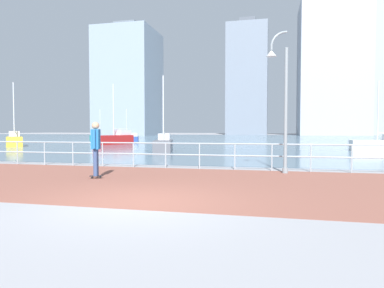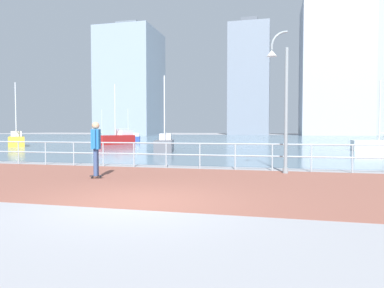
{
  "view_description": "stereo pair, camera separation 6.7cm",
  "coord_description": "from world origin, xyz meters",
  "px_view_note": "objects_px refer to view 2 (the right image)",
  "views": [
    {
      "loc": [
        2.76,
        -6.84,
        1.56
      ],
      "look_at": [
        0.29,
        3.87,
        1.1
      ],
      "focal_mm": 32.14,
      "sensor_mm": 36.0,
      "label": 1
    },
    {
      "loc": [
        2.83,
        -6.83,
        1.56
      ],
      "look_at": [
        0.29,
        3.87,
        1.1
      ],
      "focal_mm": 32.14,
      "sensor_mm": 36.0,
      "label": 2
    }
  ],
  "objects_px": {
    "lamppost": "(282,95)",
    "sailboat_yellow": "(129,138)",
    "sailboat_blue": "(16,140)",
    "sailboat_white": "(165,144)",
    "sailboat_ivory": "(101,137)",
    "sailboat_teal": "(116,139)",
    "sailboat_navy": "(381,144)",
    "skateboarder": "(96,144)"
  },
  "relations": [
    {
      "from": "lamppost",
      "to": "sailboat_yellow",
      "type": "relative_size",
      "value": 1.18
    },
    {
      "from": "sailboat_blue",
      "to": "lamppost",
      "type": "bearing_deg",
      "value": -32.07
    },
    {
      "from": "sailboat_white",
      "to": "sailboat_yellow",
      "type": "bearing_deg",
      "value": 120.24
    },
    {
      "from": "lamppost",
      "to": "sailboat_ivory",
      "type": "distance_m",
      "value": 42.84
    },
    {
      "from": "lamppost",
      "to": "sailboat_teal",
      "type": "height_order",
      "value": "sailboat_teal"
    },
    {
      "from": "sailboat_blue",
      "to": "sailboat_white",
      "type": "xyz_separation_m",
      "value": [
        15.95,
        -4.25,
        -0.06
      ]
    },
    {
      "from": "sailboat_yellow",
      "to": "sailboat_ivory",
      "type": "xyz_separation_m",
      "value": [
        -6.58,
        4.82,
        0.03
      ]
    },
    {
      "from": "sailboat_navy",
      "to": "sailboat_white",
      "type": "xyz_separation_m",
      "value": [
        -15.18,
        -4.3,
        0.02
      ]
    },
    {
      "from": "sailboat_ivory",
      "to": "sailboat_blue",
      "type": "bearing_deg",
      "value": -85.06
    },
    {
      "from": "sailboat_yellow",
      "to": "sailboat_ivory",
      "type": "height_order",
      "value": "sailboat_ivory"
    },
    {
      "from": "sailboat_yellow",
      "to": "sailboat_blue",
      "type": "bearing_deg",
      "value": -108.4
    },
    {
      "from": "sailboat_ivory",
      "to": "sailboat_navy",
      "type": "bearing_deg",
      "value": -30.7
    },
    {
      "from": "sailboat_navy",
      "to": "sailboat_yellow",
      "type": "relative_size",
      "value": 1.2
    },
    {
      "from": "sailboat_navy",
      "to": "sailboat_blue",
      "type": "bearing_deg",
      "value": -179.91
    },
    {
      "from": "sailboat_navy",
      "to": "sailboat_ivory",
      "type": "xyz_separation_m",
      "value": [
        -32.81,
        19.48,
        -0.06
      ]
    },
    {
      "from": "skateboarder",
      "to": "sailboat_teal",
      "type": "xyz_separation_m",
      "value": [
        -10.69,
        23.63,
        -0.49
      ]
    },
    {
      "from": "lamppost",
      "to": "sailboat_ivory",
      "type": "height_order",
      "value": "lamppost"
    },
    {
      "from": "skateboarder",
      "to": "sailboat_ivory",
      "type": "xyz_separation_m",
      "value": [
        -19.64,
        37.09,
        -0.66
      ]
    },
    {
      "from": "lamppost",
      "to": "sailboat_teal",
      "type": "xyz_separation_m",
      "value": [
        -16.47,
        20.93,
        -2.19
      ]
    },
    {
      "from": "sailboat_white",
      "to": "skateboarder",
      "type": "bearing_deg",
      "value": -81.44
    },
    {
      "from": "sailboat_blue",
      "to": "sailboat_white",
      "type": "distance_m",
      "value": 16.5
    },
    {
      "from": "skateboarder",
      "to": "sailboat_yellow",
      "type": "distance_m",
      "value": 34.82
    },
    {
      "from": "lamppost",
      "to": "sailboat_white",
      "type": "distance_m",
      "value": 13.36
    },
    {
      "from": "sailboat_yellow",
      "to": "sailboat_white",
      "type": "relative_size",
      "value": 0.8
    },
    {
      "from": "skateboarder",
      "to": "sailboat_teal",
      "type": "bearing_deg",
      "value": 114.35
    },
    {
      "from": "lamppost",
      "to": "sailboat_white",
      "type": "height_order",
      "value": "sailboat_white"
    },
    {
      "from": "sailboat_blue",
      "to": "sailboat_white",
      "type": "bearing_deg",
      "value": -14.92
    },
    {
      "from": "sailboat_navy",
      "to": "sailboat_teal",
      "type": "bearing_deg",
      "value": 165.86
    },
    {
      "from": "lamppost",
      "to": "sailboat_blue",
      "type": "bearing_deg",
      "value": 147.93
    },
    {
      "from": "sailboat_ivory",
      "to": "sailboat_white",
      "type": "distance_m",
      "value": 29.6
    },
    {
      "from": "sailboat_teal",
      "to": "sailboat_white",
      "type": "xyz_separation_m",
      "value": [
        8.69,
        -10.31,
        -0.09
      ]
    },
    {
      "from": "sailboat_teal",
      "to": "lamppost",
      "type": "bearing_deg",
      "value": -51.8
    },
    {
      "from": "sailboat_blue",
      "to": "sailboat_yellow",
      "type": "bearing_deg",
      "value": 71.6
    },
    {
      "from": "sailboat_yellow",
      "to": "sailboat_white",
      "type": "distance_m",
      "value": 21.95
    },
    {
      "from": "sailboat_teal",
      "to": "sailboat_ivory",
      "type": "bearing_deg",
      "value": 123.59
    },
    {
      "from": "sailboat_teal",
      "to": "sailboat_blue",
      "type": "xyz_separation_m",
      "value": [
        -7.26,
        -6.06,
        -0.04
      ]
    },
    {
      "from": "lamppost",
      "to": "sailboat_yellow",
      "type": "height_order",
      "value": "lamppost"
    },
    {
      "from": "skateboarder",
      "to": "sailboat_yellow",
      "type": "relative_size",
      "value": 0.42
    },
    {
      "from": "lamppost",
      "to": "skateboarder",
      "type": "relative_size",
      "value": 2.79
    },
    {
      "from": "skateboarder",
      "to": "sailboat_ivory",
      "type": "height_order",
      "value": "sailboat_ivory"
    },
    {
      "from": "sailboat_yellow",
      "to": "sailboat_teal",
      "type": "relative_size",
      "value": 0.68
    },
    {
      "from": "sailboat_teal",
      "to": "sailboat_blue",
      "type": "relative_size",
      "value": 1.07
    }
  ]
}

